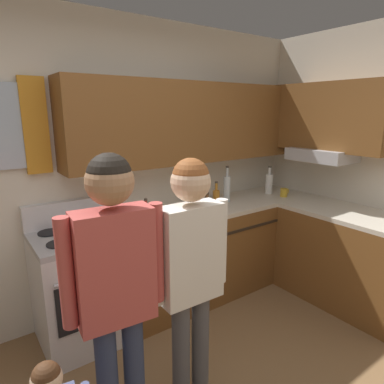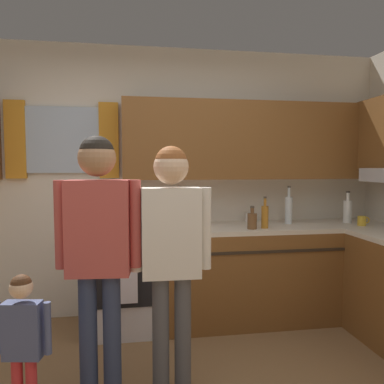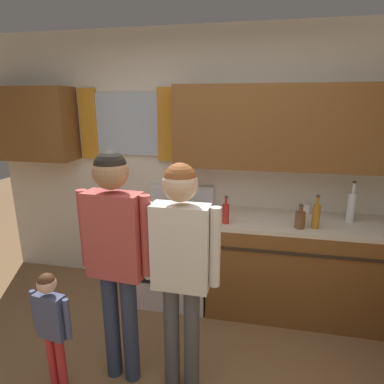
{
  "view_description": "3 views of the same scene",
  "coord_description": "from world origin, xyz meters",
  "views": [
    {
      "loc": [
        -0.93,
        -0.92,
        1.81
      ],
      "look_at": [
        0.42,
        0.97,
        1.25
      ],
      "focal_mm": 31.42,
      "sensor_mm": 36.0,
      "label": 1
    },
    {
      "loc": [
        -0.16,
        -1.71,
        1.45
      ],
      "look_at": [
        0.28,
        1.06,
        1.26
      ],
      "focal_mm": 33.91,
      "sensor_mm": 36.0,
      "label": 2
    },
    {
      "loc": [
        0.49,
        -1.31,
        1.91
      ],
      "look_at": [
        0.05,
        0.86,
        1.3
      ],
      "focal_mm": 30.37,
      "sensor_mm": 36.0,
      "label": 3
    }
  ],
  "objects": [
    {
      "name": "adult_holding_child",
      "position": [
        -0.38,
        0.48,
        1.03
      ],
      "size": [
        0.51,
        0.22,
        1.64
      ],
      "color": "#2D3856",
      "rests_on": "ground"
    },
    {
      "name": "bottle_oil_amber",
      "position": [
        0.99,
        1.38,
        1.01
      ],
      "size": [
        0.06,
        0.06,
        0.29
      ],
      "color": "#B27223",
      "rests_on": "kitchen_counter_run"
    },
    {
      "name": "bottle_tall_clear",
      "position": [
        1.31,
        1.59,
        1.04
      ],
      "size": [
        0.07,
        0.07,
        0.37
      ],
      "color": "silver",
      "rests_on": "kitchen_counter_run"
    },
    {
      "name": "kitchen_counter_run",
      "position": [
        1.49,
        1.19,
        0.45
      ],
      "size": [
        2.2,
        1.9,
        0.9
      ],
      "color": "brown",
      "rests_on": "ground"
    },
    {
      "name": "bottle_squat_brown",
      "position": [
        0.86,
        1.35,
        0.98
      ],
      "size": [
        0.08,
        0.08,
        0.21
      ],
      "color": "brown",
      "rests_on": "kitchen_counter_run"
    },
    {
      "name": "adult_in_plaid",
      "position": [
        0.06,
        0.47,
        0.99
      ],
      "size": [
        0.49,
        0.21,
        1.58
      ],
      "color": "#4C4C51",
      "rests_on": "ground"
    },
    {
      "name": "bottle_milk_white",
      "position": [
        1.91,
        1.57,
        1.02
      ],
      "size": [
        0.08,
        0.08,
        0.31
      ],
      "color": "white",
      "rests_on": "kitchen_counter_run"
    },
    {
      "name": "mug_mustard_yellow",
      "position": [
        1.95,
        1.37,
        0.95
      ],
      "size": [
        0.12,
        0.08,
        0.09
      ],
      "color": "gold",
      "rests_on": "kitchen_counter_run"
    },
    {
      "name": "stove_oven",
      "position": [
        -0.25,
        1.54,
        0.47
      ],
      "size": [
        0.65,
        0.67,
        1.1
      ],
      "color": "silver",
      "rests_on": "ground"
    },
    {
      "name": "back_wall_unit",
      "position": [
        0.09,
        1.81,
        1.47
      ],
      "size": [
        4.6,
        0.42,
        2.6
      ],
      "color": "silver",
      "rests_on": "ground"
    },
    {
      "name": "mug_ceramic_white",
      "position": [
        0.97,
        1.76,
        0.95
      ],
      "size": [
        0.13,
        0.08,
        0.09
      ],
      "color": "white",
      "rests_on": "kitchen_counter_run"
    },
    {
      "name": "bottle_sauce_red",
      "position": [
        0.25,
        1.34,
        0.99
      ],
      "size": [
        0.06,
        0.06,
        0.25
      ],
      "color": "red",
      "rests_on": "kitchen_counter_run"
    }
  ]
}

